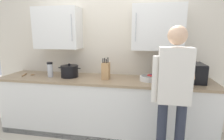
{
  "coord_description": "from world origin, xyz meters",
  "views": [
    {
      "loc": [
        0.62,
        -1.71,
        1.6
      ],
      "look_at": [
        0.15,
        0.85,
        1.06
      ],
      "focal_mm": 28.38,
      "sensor_mm": 36.0,
      "label": 1
    }
  ],
  "objects": [
    {
      "name": "person_figure",
      "position": [
        0.95,
        0.21,
        1.01
      ],
      "size": [
        0.51,
        0.54,
        1.68
      ],
      "color": "#282D3D",
      "rests_on": "ground_plane"
    },
    {
      "name": "counter_unit",
      "position": [
        0.0,
        0.9,
        0.46
      ],
      "size": [
        3.32,
        0.68,
        0.91
      ],
      "color": "white",
      "rests_on": "ground_plane"
    },
    {
      "name": "thermos_flask",
      "position": [
        -0.86,
        0.85,
        1.04
      ],
      "size": [
        0.09,
        0.09,
        0.24
      ],
      "color": "#B7BABF",
      "rests_on": "counter_unit"
    },
    {
      "name": "fruit_bowl",
      "position": [
        0.69,
        0.9,
        0.96
      ],
      "size": [
        0.26,
        0.26,
        0.1
      ],
      "color": "white",
      "rests_on": "counter_unit"
    },
    {
      "name": "wooden_spoon",
      "position": [
        -1.29,
        0.89,
        0.92
      ],
      "size": [
        0.2,
        0.21,
        0.02
      ],
      "color": "#A37547",
      "rests_on": "counter_unit"
    },
    {
      "name": "microwave_oven",
      "position": [
        1.16,
        0.94,
        1.05
      ],
      "size": [
        0.59,
        0.78,
        0.27
      ],
      "color": "black",
      "rests_on": "counter_unit"
    },
    {
      "name": "knife_block",
      "position": [
        0.05,
        0.89,
        1.04
      ],
      "size": [
        0.11,
        0.15,
        0.34
      ],
      "color": "tan",
      "rests_on": "counter_unit"
    },
    {
      "name": "back_wall_tiled",
      "position": [
        0.0,
        1.24,
        1.35
      ],
      "size": [
        4.26,
        0.44,
        2.51
      ],
      "color": "beige",
      "rests_on": "ground_plane"
    },
    {
      "name": "stock_pot",
      "position": [
        -0.55,
        0.9,
        1.01
      ],
      "size": [
        0.37,
        0.28,
        0.22
      ],
      "color": "black",
      "rests_on": "counter_unit"
    }
  ]
}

